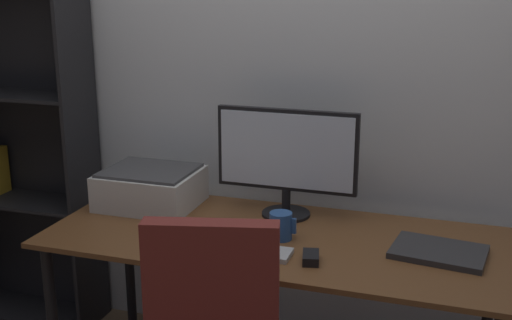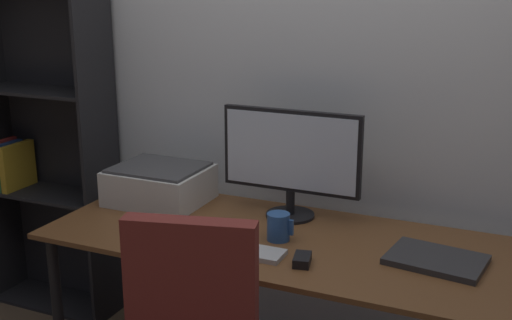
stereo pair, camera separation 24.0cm
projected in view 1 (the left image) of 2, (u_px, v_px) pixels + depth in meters
name	position (u px, v px, depth m)	size (l,w,h in m)	color
back_wall	(310.00, 70.00, 2.77)	(6.40, 0.10, 2.60)	silver
desk	(274.00, 254.00, 2.46)	(1.74, 0.73, 0.74)	brown
monitor	(287.00, 156.00, 2.57)	(0.58, 0.20, 0.45)	black
keyboard	(251.00, 251.00, 2.27)	(0.29, 0.11, 0.02)	#B7BABC
mouse	(311.00, 258.00, 2.20)	(0.06, 0.10, 0.03)	black
coffee_mug	(281.00, 226.00, 2.39)	(0.10, 0.09, 0.10)	#285193
laptop	(439.00, 252.00, 2.26)	(0.32, 0.23, 0.02)	#2D2D30
printer	(151.00, 187.00, 2.74)	(0.40, 0.34, 0.16)	silver
paper_sheet	(208.00, 252.00, 2.28)	(0.21, 0.30, 0.00)	white
bookshelf	(21.00, 150.00, 3.15)	(0.71, 0.28, 1.77)	black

